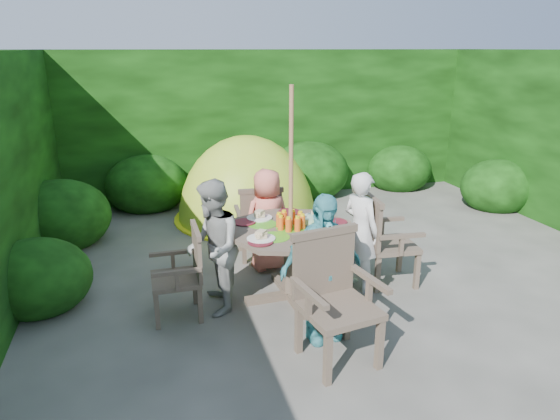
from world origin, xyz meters
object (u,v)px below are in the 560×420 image
object	(u,v)px
garden_chair_front	(334,296)
child_back	(267,220)
garden_chair_left	(183,272)
garden_chair_right	(384,239)
child_right	(361,231)
patio_table	(291,239)
dome_tent	(247,218)
garden_chair_back	(259,222)
child_left	(213,248)
child_front	(321,269)
parasol_pole	(291,198)

from	to	relation	value
garden_chair_front	child_back	bearing A→B (deg)	82.99
garden_chair_left	child_back	bearing A→B (deg)	128.57
child_back	garden_chair_right	bearing A→B (deg)	134.74
child_right	child_back	bearing A→B (deg)	26.78
patio_table	child_right	distance (m)	0.80
garden_chair_left	dome_tent	bearing A→B (deg)	155.66
patio_table	child_right	xyz separation A→B (m)	(0.79, 0.04, -0.01)
garden_chair_back	child_left	bearing A→B (deg)	61.45
garden_chair_back	garden_chair_front	size ratio (longest dim) A/B	0.87
patio_table	child_left	world-z (taller)	child_left
patio_table	child_back	xyz separation A→B (m)	(-0.05, 0.80, -0.05)
garden_chair_front	child_front	world-z (taller)	child_front
garden_chair_left	parasol_pole	bearing A→B (deg)	92.68
garden_chair_left	child_left	distance (m)	0.37
dome_tent	garden_chair_back	bearing A→B (deg)	-94.98
parasol_pole	dome_tent	xyz separation A→B (m)	(0.11, 2.68, -1.10)
patio_table	parasol_pole	world-z (taller)	parasol_pole
child_right	child_front	xyz separation A→B (m)	(-0.76, -0.84, 0.03)
parasol_pole	child_right	bearing A→B (deg)	3.07
garden_chair_right	child_back	bearing A→B (deg)	61.96
dome_tent	parasol_pole	bearing A→B (deg)	-90.92
child_back	garden_chair_left	bearing A→B (deg)	26.58
parasol_pole	child_left	distance (m)	0.91
dome_tent	garden_chair_left	bearing A→B (deg)	-112.41
child_left	child_back	xyz separation A→B (m)	(0.76, 0.84, -0.06)
garden_chair_left	garden_chair_back	size ratio (longest dim) A/B	0.95
dome_tent	garden_chair_front	bearing A→B (deg)	-89.54
garden_chair_right	child_back	world-z (taller)	child_back
parasol_pole	garden_chair_left	bearing A→B (deg)	-176.76
garden_chair_front	child_right	size ratio (longest dim) A/B	0.81
child_left	dome_tent	xyz separation A→B (m)	(0.91, 2.72, -0.67)
patio_table	dome_tent	xyz separation A→B (m)	(0.10, 2.68, -0.66)
child_right	child_left	distance (m)	1.60
child_back	dome_tent	distance (m)	1.98
parasol_pole	garden_chair_front	xyz separation A→B (m)	(0.05, -1.09, -0.54)
garden_chair_front	child_left	xyz separation A→B (m)	(-0.85, 1.04, 0.11)
child_right	dome_tent	xyz separation A→B (m)	(-0.69, 2.64, -0.65)
garden_chair_front	dome_tent	world-z (taller)	dome_tent
patio_table	child_back	distance (m)	0.80
child_front	garden_chair_left	bearing A→B (deg)	136.92
child_front	dome_tent	bearing A→B (deg)	78.62
child_right	child_front	size ratio (longest dim) A/B	0.96
garden_chair_left	child_front	world-z (taller)	child_front
parasol_pole	garden_chair_front	size ratio (longest dim) A/B	2.09
child_left	child_front	xyz separation A→B (m)	(0.84, -0.76, 0.01)
child_back	dome_tent	size ratio (longest dim) A/B	0.47
garden_chair_back	dome_tent	size ratio (longest dim) A/B	0.36
patio_table	garden_chair_back	distance (m)	1.11
garden_chair_back	garden_chair_front	xyz separation A→B (m)	(0.12, -2.18, 0.07)
patio_table	garden_chair_right	size ratio (longest dim) A/B	1.45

